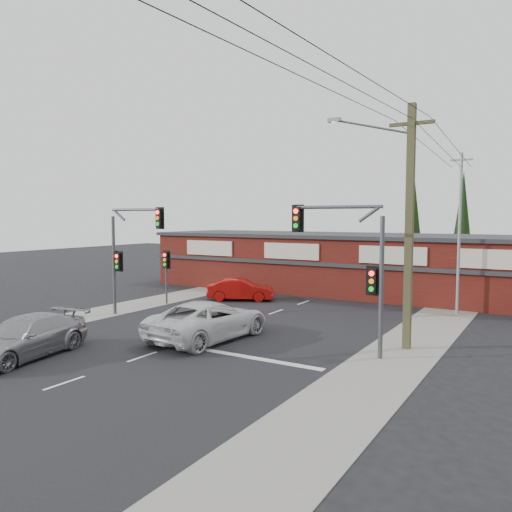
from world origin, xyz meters
The scene contains 18 objects.
ground centered at (0.00, 0.00, 0.00)m, with size 120.00×120.00×0.00m, color black.
road_strip centered at (0.00, 5.00, 0.01)m, with size 14.00×70.00×0.01m, color black.
verge_left centered at (-8.50, 5.00, 0.01)m, with size 3.00×70.00×0.02m, color gray.
verge_right centered at (8.50, 5.00, 0.01)m, with size 3.00×70.00×0.02m, color gray.
stop_line centered at (3.50, -1.50, 0.01)m, with size 6.50×0.35×0.01m, color silver.
white_suv centered at (0.49, 0.08, 0.86)m, with size 2.87×6.22×1.73m, color silver.
silver_suv centered at (-3.88, -6.00, 0.79)m, with size 2.22×5.46×1.58m, color #939597.
red_sedan centered at (-3.94, 9.54, 0.71)m, with size 1.51×4.32×1.42m, color #AE0E0A.
lane_dashes centered at (0.00, -1.80, 0.01)m, with size 0.12×33.99×0.01m.
shop_building centered at (-0.99, 16.99, 2.13)m, with size 27.30×8.40×4.22m.
conifer_near centered at (3.50, 24.00, 5.48)m, with size 1.80×1.80×9.25m.
conifer_far centered at (7.00, 26.00, 5.48)m, with size 1.80×1.80×9.25m.
traffic_mast_left centered at (-6.43, 2.00, 3.93)m, with size 3.77×0.27×5.97m.
traffic_mast_right centered at (6.86, 1.00, 3.95)m, with size 3.96×0.27×5.97m.
pedestal_signal centered at (-7.20, 6.01, 2.41)m, with size 0.55×0.27×3.38m.
utility_pole centered at (8.36, 2.99, 5.40)m, with size 4.38×0.59×10.00m.
steel_pole centered at (9.00, 12.00, 4.70)m, with size 1.20×0.16×9.00m.
power_lines centered at (8.47, -2.47, 9.04)m, with size 2.01×29.00×1.22m.
Camera 1 is at (13.67, -17.64, 5.46)m, focal length 35.00 mm.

